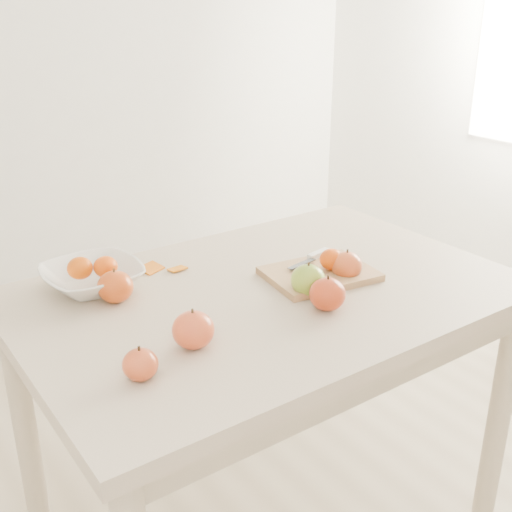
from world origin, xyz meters
TOP-DOWN VIEW (x-y plane):
  - table at (0.00, 0.00)m, footprint 1.20×0.80m
  - cutting_board at (0.15, -0.02)m, footprint 0.29×0.23m
  - board_tangerine at (0.18, -0.03)m, footprint 0.06×0.06m
  - fruit_bowl at (-0.35, 0.25)m, footprint 0.24×0.24m
  - bowl_tangerine_near at (-0.37, 0.26)m, footprint 0.06×0.06m
  - bowl_tangerine_far at (-0.32, 0.23)m, footprint 0.06×0.06m
  - orange_peel_a at (-0.18, 0.27)m, footprint 0.07×0.06m
  - orange_peel_b at (-0.13, 0.23)m, footprint 0.05×0.04m
  - paring_knife at (0.20, 0.05)m, footprint 0.17×0.06m
  - apple_green at (0.06, -0.08)m, footprint 0.08×0.08m
  - apple_red_b at (-0.29, -0.14)m, footprint 0.09×0.09m
  - apple_red_d at (-0.43, -0.18)m, footprint 0.07×0.07m
  - apple_red_e at (0.20, -0.06)m, footprint 0.08×0.08m
  - apple_red_a at (-0.33, 0.15)m, footprint 0.08×0.08m
  - apple_red_c at (0.05, -0.17)m, footprint 0.08×0.08m

SIDE VIEW (x-z plane):
  - table at x=0.00m, z-range 0.28..1.03m
  - orange_peel_a at x=-0.18m, z-range 0.75..0.76m
  - orange_peel_b at x=-0.13m, z-range 0.75..0.76m
  - cutting_board at x=0.15m, z-range 0.75..0.77m
  - paring_knife at x=0.20m, z-range 0.77..0.78m
  - fruit_bowl at x=-0.35m, z-range 0.75..0.81m
  - apple_red_d at x=-0.43m, z-range 0.75..0.81m
  - apple_red_e at x=0.20m, z-range 0.75..0.82m
  - apple_red_c at x=0.05m, z-range 0.75..0.83m
  - apple_red_a at x=-0.33m, z-range 0.75..0.83m
  - apple_green at x=0.06m, z-range 0.75..0.83m
  - apple_red_b at x=-0.29m, z-range 0.75..0.83m
  - board_tangerine at x=0.18m, z-range 0.77..0.82m
  - bowl_tangerine_far at x=-0.32m, z-range 0.78..0.83m
  - bowl_tangerine_near at x=-0.37m, z-range 0.78..0.83m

